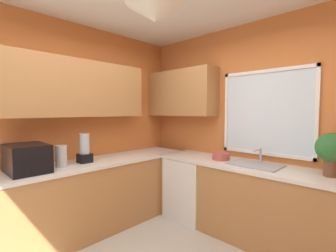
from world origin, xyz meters
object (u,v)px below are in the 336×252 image
dishwasher (192,187)px  microwave (27,158)px  potted_plant (332,150)px  blender_appliance (85,150)px  kettle (61,156)px  bowl (221,156)px  sink_assembly (255,164)px

dishwasher → microwave: (-0.66, -1.92, 0.61)m
microwave → potted_plant: potted_plant is taller
potted_plant → blender_appliance: size_ratio=1.18×
kettle → bowl: (1.09, 1.61, -0.08)m
microwave → kettle: (0.02, 0.34, -0.02)m
dishwasher → bowl: (0.45, 0.03, 0.51)m
microwave → kettle: 0.34m
potted_plant → blender_appliance: 2.68m
bowl → kettle: bearing=-124.3°
dishwasher → sink_assembly: (0.91, 0.04, 0.48)m
kettle → blender_appliance: blender_appliance is taller
microwave → dishwasher: bearing=71.0°
dishwasher → kettle: bearing=-112.1°
microwave → bowl: bearing=60.2°
kettle → blender_appliance: (-0.02, 0.29, 0.04)m
microwave → blender_appliance: 0.63m
blender_appliance → potted_plant: bearing=30.7°
microwave → potted_plant: bearing=41.0°
sink_assembly → bowl: 0.46m
sink_assembly → kettle: bearing=-133.9°
kettle → bowl: bearing=55.7°
bowl → blender_appliance: blender_appliance is taller
potted_plant → blender_appliance: (-2.30, -1.37, -0.10)m
microwave → blender_appliance: bearing=90.0°
potted_plant → bowl: bearing=-177.6°
microwave → kettle: bearing=86.6°
sink_assembly → blender_appliance: blender_appliance is taller
sink_assembly → bowl: size_ratio=2.57×
microwave → bowl: microwave is taller
bowl → microwave: bearing=-119.8°
kettle → microwave: bearing=-93.4°
sink_assembly → potted_plant: size_ratio=1.35×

